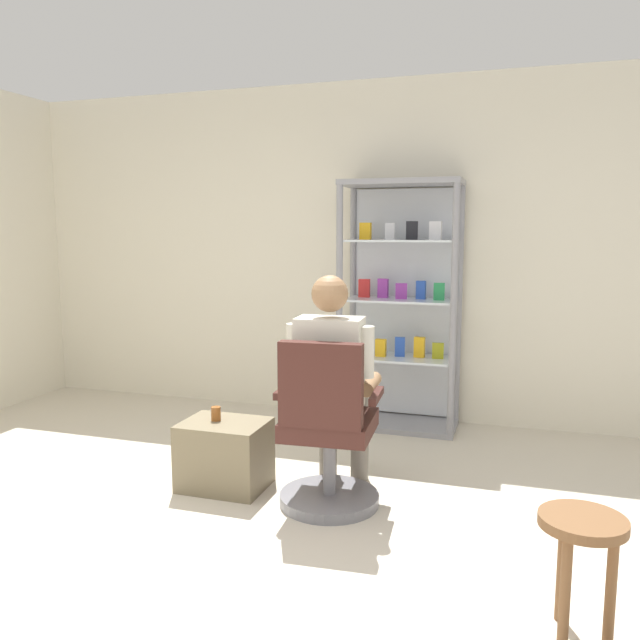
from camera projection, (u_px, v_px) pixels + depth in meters
ground_plane at (175, 610)px, 2.58m from camera, size 7.20×7.20×0.00m
back_wall at (359, 252)px, 5.22m from camera, size 6.00×0.10×2.70m
display_cabinet_main at (401, 304)px, 4.93m from camera, size 0.90×0.45×1.90m
office_chair at (327, 439)px, 3.48m from camera, size 0.58×0.56×0.96m
seated_shopkeeper at (334, 376)px, 3.59m from camera, size 0.51×0.58×1.29m
storage_crate at (225, 455)px, 3.80m from camera, size 0.50×0.38×0.40m
tea_glass at (216, 414)px, 3.80m from camera, size 0.06×0.06×0.08m
wooden_stool at (581, 543)px, 2.36m from camera, size 0.32×0.32×0.48m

